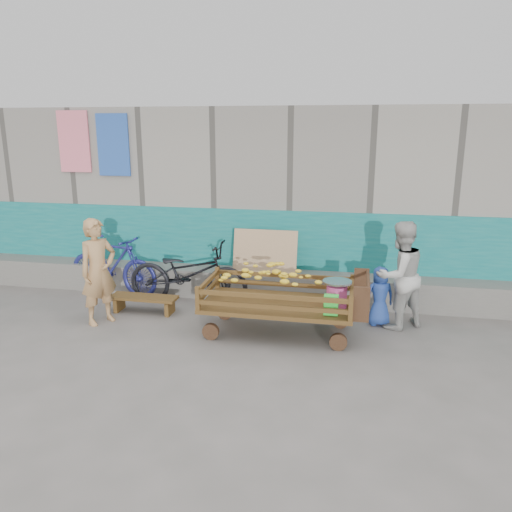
% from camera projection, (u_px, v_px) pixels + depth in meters
% --- Properties ---
extents(ground, '(80.00, 80.00, 0.00)m').
position_uv_depth(ground, '(206.00, 361.00, 5.89)').
color(ground, '#5E5A55').
rests_on(ground, ground).
extents(building_wall, '(12.00, 3.50, 3.00)m').
position_uv_depth(building_wall, '(267.00, 194.00, 9.37)').
color(building_wall, gray).
rests_on(building_wall, ground).
extents(banana_cart, '(2.15, 0.98, 0.92)m').
position_uv_depth(banana_cart, '(275.00, 289.00, 6.54)').
color(banana_cart, '#503616').
rests_on(banana_cart, ground).
extents(bench, '(1.01, 0.30, 0.25)m').
position_uv_depth(bench, '(144.00, 300.00, 7.41)').
color(bench, '#503616').
rests_on(bench, ground).
extents(vendor_man, '(0.59, 0.65, 1.49)m').
position_uv_depth(vendor_man, '(98.00, 272.00, 6.89)').
color(vendor_man, tan).
rests_on(vendor_man, ground).
extents(woman, '(0.91, 0.88, 1.48)m').
position_uv_depth(woman, '(400.00, 275.00, 6.73)').
color(woman, '#BBBCB6').
rests_on(woman, ground).
extents(child, '(0.47, 0.39, 0.84)m').
position_uv_depth(child, '(380.00, 296.00, 6.89)').
color(child, '#26469F').
rests_on(child, ground).
extents(bicycle_dark, '(1.89, 0.69, 0.99)m').
position_uv_depth(bicycle_dark, '(188.00, 274.00, 7.68)').
color(bicycle_dark, black).
rests_on(bicycle_dark, ground).
extents(bicycle_blue, '(1.74, 0.78, 1.01)m').
position_uv_depth(bicycle_blue, '(112.00, 265.00, 8.13)').
color(bicycle_blue, navy).
rests_on(bicycle_blue, ground).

